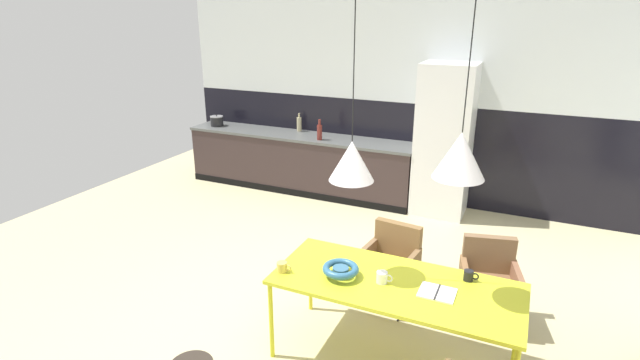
% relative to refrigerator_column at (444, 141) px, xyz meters
% --- Properties ---
extents(ground_plane, '(9.22, 9.22, 0.00)m').
position_rel_refrigerator_column_xyz_m(ground_plane, '(-0.59, -3.04, -1.03)').
color(ground_plane, '#C1B589').
extents(back_wall_splashback_dark, '(7.09, 0.12, 1.44)m').
position_rel_refrigerator_column_xyz_m(back_wall_splashback_dark, '(-0.59, 0.36, -0.31)').
color(back_wall_splashback_dark, black).
rests_on(back_wall_splashback_dark, ground).
extents(back_wall_panel_upper, '(7.09, 0.12, 1.44)m').
position_rel_refrigerator_column_xyz_m(back_wall_panel_upper, '(-0.59, 0.36, 1.14)').
color(back_wall_panel_upper, silver).
rests_on(back_wall_panel_upper, back_wall_splashback_dark).
extents(kitchen_counter, '(3.65, 0.63, 0.89)m').
position_rel_refrigerator_column_xyz_m(kitchen_counter, '(-2.18, -0.00, -0.58)').
color(kitchen_counter, '#352828').
rests_on(kitchen_counter, ground).
extents(refrigerator_column, '(0.71, 0.60, 2.05)m').
position_rel_refrigerator_column_xyz_m(refrigerator_column, '(0.00, 0.00, 0.00)').
color(refrigerator_column, silver).
rests_on(refrigerator_column, ground).
extents(dining_table, '(1.88, 0.81, 0.72)m').
position_rel_refrigerator_column_xyz_m(dining_table, '(0.27, -3.21, -0.35)').
color(dining_table, gold).
rests_on(dining_table, ground).
extents(armchair_near_window, '(0.57, 0.57, 0.77)m').
position_rel_refrigerator_column_xyz_m(armchair_near_window, '(0.88, -2.32, -0.54)').
color(armchair_near_window, brown).
rests_on(armchair_near_window, ground).
extents(armchair_facing_counter, '(0.54, 0.52, 0.78)m').
position_rel_refrigerator_column_xyz_m(armchair_facing_counter, '(0.01, -2.40, -0.53)').
color(armchair_facing_counter, brown).
rests_on(armchair_facing_counter, ground).
extents(fruit_bowl, '(0.28, 0.28, 0.09)m').
position_rel_refrigerator_column_xyz_m(fruit_bowl, '(-0.15, -3.31, -0.24)').
color(fruit_bowl, '#33607F').
rests_on(fruit_bowl, dining_table).
extents(open_book, '(0.26, 0.22, 0.02)m').
position_rel_refrigerator_column_xyz_m(open_book, '(0.59, -3.23, -0.30)').
color(open_book, white).
rests_on(open_book, dining_table).
extents(mug_dark_espresso, '(0.13, 0.08, 0.09)m').
position_rel_refrigerator_column_xyz_m(mug_dark_espresso, '(0.17, -3.26, -0.26)').
color(mug_dark_espresso, white).
rests_on(mug_dark_espresso, dining_table).
extents(mug_white_ceramic, '(0.12, 0.08, 0.08)m').
position_rel_refrigerator_column_xyz_m(mug_white_ceramic, '(-0.60, -3.43, -0.26)').
color(mug_white_ceramic, gold).
rests_on(mug_white_ceramic, dining_table).
extents(mug_wide_latte, '(0.12, 0.07, 0.08)m').
position_rel_refrigerator_column_xyz_m(mug_wide_latte, '(0.77, -2.95, -0.26)').
color(mug_wide_latte, black).
rests_on(mug_wide_latte, dining_table).
extents(cooking_pot, '(0.21, 0.21, 0.19)m').
position_rel_refrigerator_column_xyz_m(cooking_pot, '(-3.67, -0.03, -0.06)').
color(cooking_pot, black).
rests_on(cooking_pot, kitchen_counter).
extents(bottle_oil_tall, '(0.08, 0.08, 0.28)m').
position_rel_refrigerator_column_xyz_m(bottle_oil_tall, '(-2.28, 0.20, -0.02)').
color(bottle_oil_tall, tan).
rests_on(bottle_oil_tall, kitchen_counter).
extents(bottle_wine_green, '(0.08, 0.08, 0.30)m').
position_rel_refrigerator_column_xyz_m(bottle_wine_green, '(-1.76, -0.15, -0.02)').
color(bottle_wine_green, maroon).
rests_on(bottle_wine_green, kitchen_counter).
extents(pendant_lamp_over_table_near, '(0.33, 0.33, 1.33)m').
position_rel_refrigerator_column_xyz_m(pendant_lamp_over_table_near, '(-0.11, -3.23, 0.63)').
color(pendant_lamp_over_table_near, black).
extents(pendant_lamp_over_table_far, '(0.35, 0.35, 1.21)m').
position_rel_refrigerator_column_xyz_m(pendant_lamp_over_table_far, '(0.65, -3.22, 0.76)').
color(pendant_lamp_over_table_far, black).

